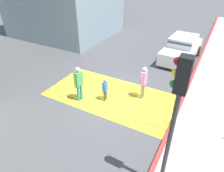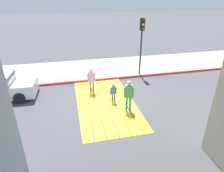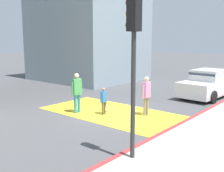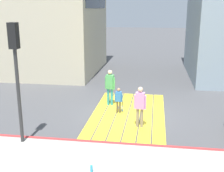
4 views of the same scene
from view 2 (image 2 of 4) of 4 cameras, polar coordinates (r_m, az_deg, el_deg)
The scene contains 9 objects.
ground_plane at distance 11.40m, azimuth -1.91°, elevation -4.86°, with size 120.00×120.00×0.00m, color #4C4C4F.
crosswalk_stripes at distance 11.40m, azimuth -1.91°, elevation -4.83°, with size 6.40×3.25×0.01m.
sidewalk_west at distance 16.40m, azimuth -5.76°, elevation 5.01°, with size 4.80×40.00×0.12m, color #ADA8A0.
curb_painted at distance 14.24m, azimuth -4.48°, elevation 1.82°, with size 0.16×40.00×0.13m, color #BC3333.
traffic_light_corner at distance 14.51m, azimuth 8.75°, elevation 14.38°, with size 0.39×0.28×4.24m.
water_bottle at distance 16.06m, azimuth -3.60°, elevation 5.28°, with size 0.07×0.07×0.22m, color #33A5BF.
pedestrian_adult_lead at distance 12.15m, azimuth -6.04°, elevation 2.19°, with size 0.24×0.49×1.69m.
pedestrian_adult_trailing at distance 10.16m, azimuth 4.94°, elevation -2.32°, with size 0.30×0.51×1.78m.
pedestrian_child_with_racket at distance 11.11m, azimuth 0.37°, elevation -1.84°, with size 0.28×0.38×1.19m.
Camera 2 is at (9.67, -1.85, 5.75)m, focal length 31.11 mm.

